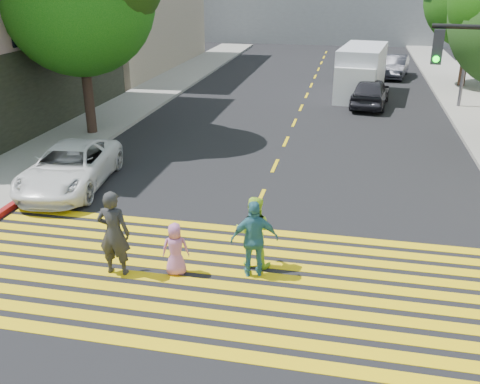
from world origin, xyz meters
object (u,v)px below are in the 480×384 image
(pedestrian_extra, at_px, (254,239))
(dark_car_parked, at_px, (394,66))
(white_sedan, at_px, (70,167))
(dark_car_near, at_px, (370,92))
(white_van, at_px, (361,73))
(silver_car, at_px, (375,65))
(pedestrian_woman, at_px, (253,232))
(pedestrian_child, at_px, (175,249))
(pedestrian_man, at_px, (114,233))

(pedestrian_extra, height_order, dark_car_parked, pedestrian_extra)
(dark_car_parked, bearing_deg, white_sedan, -106.90)
(dark_car_near, bearing_deg, white_van, -70.88)
(silver_car, bearing_deg, pedestrian_woman, 91.75)
(pedestrian_woman, bearing_deg, pedestrian_child, 26.12)
(silver_car, height_order, white_van, white_van)
(pedestrian_woman, xyz_separation_m, white_van, (2.32, 19.35, 0.41))
(pedestrian_child, xyz_separation_m, silver_car, (4.89, 26.93, 0.10))
(pedestrian_child, relative_size, white_van, 0.21)
(dark_car_near, distance_m, dark_car_parked, 9.00)
(pedestrian_woman, distance_m, white_sedan, 7.50)
(pedestrian_woman, bearing_deg, dark_car_near, -97.58)
(pedestrian_child, height_order, pedestrian_extra, pedestrian_extra)
(pedestrian_woman, height_order, white_van, white_van)
(pedestrian_extra, bearing_deg, dark_car_near, -115.55)
(dark_car_parked, bearing_deg, pedestrian_woman, -90.32)
(pedestrian_child, relative_size, white_sedan, 0.26)
(white_sedan, height_order, dark_car_near, dark_car_near)
(dark_car_near, distance_m, silver_car, 9.18)
(silver_car, bearing_deg, pedestrian_man, 85.97)
(white_sedan, bearing_deg, pedestrian_extra, -38.93)
(pedestrian_woman, bearing_deg, pedestrian_extra, 105.21)
(white_sedan, xyz_separation_m, silver_car, (9.82, 22.56, 0.05))
(pedestrian_man, bearing_deg, white_van, -105.74)
(dark_car_parked, bearing_deg, pedestrian_extra, -89.94)
(white_sedan, relative_size, dark_car_near, 1.11)
(pedestrian_man, height_order, pedestrian_woman, pedestrian_man)
(silver_car, bearing_deg, white_sedan, 75.32)
(dark_car_parked, distance_m, white_van, 6.90)
(silver_car, xyz_separation_m, dark_car_parked, (1.25, -0.33, -0.03))
(white_sedan, height_order, dark_car_parked, dark_car_parked)
(pedestrian_man, bearing_deg, pedestrian_child, -170.28)
(pedestrian_extra, bearing_deg, pedestrian_woman, -93.32)
(white_sedan, distance_m, white_van, 18.06)
(white_van, bearing_deg, pedestrian_child, -93.90)
(pedestrian_child, height_order, dark_car_parked, dark_car_parked)
(pedestrian_child, bearing_deg, pedestrian_woman, -170.13)
(pedestrian_child, distance_m, white_sedan, 6.59)
(pedestrian_woman, relative_size, pedestrian_extra, 0.96)
(pedestrian_man, relative_size, dark_car_near, 0.46)
(pedestrian_woman, xyz_separation_m, silver_car, (3.26, 26.20, -0.14))
(pedestrian_extra, relative_size, dark_car_near, 0.42)
(pedestrian_extra, xyz_separation_m, dark_car_near, (2.75, 17.46, -0.16))
(pedestrian_extra, height_order, silver_car, pedestrian_extra)
(dark_car_near, xyz_separation_m, silver_car, (0.41, 9.17, -0.02))
(pedestrian_extra, relative_size, white_van, 0.30)
(pedestrian_child, bearing_deg, dark_car_parked, -117.35)
(pedestrian_extra, bearing_deg, dark_car_parked, -116.14)
(pedestrian_woman, bearing_deg, pedestrian_man, 20.42)
(dark_car_near, height_order, dark_car_parked, dark_car_near)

